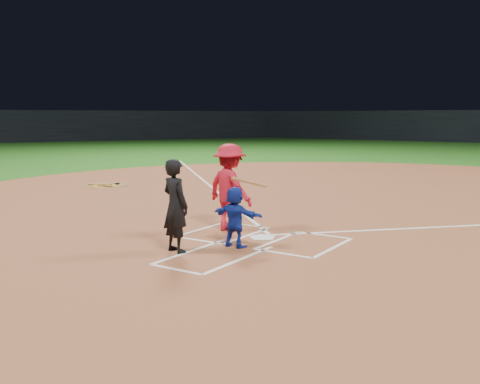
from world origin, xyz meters
The scene contains 14 objects.
ground centered at (0.00, 0.00, 0.00)m, with size 120.00×120.00×0.00m, color #1C5615.
home_plate_dirt centered at (0.00, 6.00, 0.01)m, with size 28.00×28.00×0.01m, color brown.
stadium_wall_left centered at (-42.00, 24.00, 1.60)m, with size 1.20×60.00×3.20m, color black.
home_plate centered at (0.00, 0.00, 0.02)m, with size 0.60×0.60×0.02m, color white.
on_deck_circle centered at (-9.29, 4.26, 0.02)m, with size 1.70×1.70×0.01m, color brown.
on_deck_logo centered at (-9.29, 4.26, 0.02)m, with size 0.80×0.80×0.00m, color gold.
on_deck_bat_a centered at (-9.14, 4.51, 0.05)m, with size 0.06×0.06×0.84m, color olive.
on_deck_bat_b centered at (-9.49, 4.16, 0.05)m, with size 0.06×0.06×0.84m, color #9F683A.
on_deck_bat_c centered at (-8.99, 3.96, 0.05)m, with size 0.06×0.06×0.84m, color olive.
bat_weight_donut centered at (-9.09, 4.66, 0.05)m, with size 0.19×0.19×0.05m, color black.
catcher centered at (-0.05, -0.96, 0.60)m, with size 1.09×0.35×1.18m, color #13299E.
umpire centered at (-0.76, -1.88, 0.88)m, with size 0.63×0.42×1.74m, color black.
chalk_markings centered at (0.00, 5.29, 0.01)m, with size 28.35×17.32×0.01m.
batter_at_plate centered at (-0.97, 0.21, 0.97)m, with size 1.52×1.03×1.92m.
Camera 1 is at (5.55, -9.37, 2.51)m, focal length 40.00 mm.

